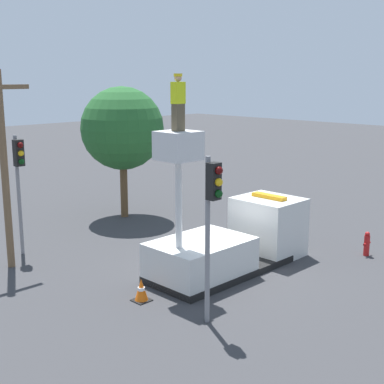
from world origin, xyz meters
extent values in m
plane|color=#38383A|center=(0.00, 0.00, 0.00)|extent=(120.00, 120.00, 0.00)
cube|color=black|center=(0.00, 0.00, 0.12)|extent=(5.46, 2.44, 0.24)
cube|color=silver|center=(-1.03, 0.00, 0.70)|extent=(3.40, 2.38, 1.39)
cube|color=silver|center=(2.73, 0.00, 1.13)|extent=(2.06, 2.38, 2.25)
cube|color=black|center=(3.77, 0.00, 1.58)|extent=(0.03, 2.02, 0.90)
cube|color=orange|center=(2.73, 0.00, 2.32)|extent=(0.36, 1.43, 0.14)
cylinder|color=silver|center=(-2.05, 0.00, 2.87)|extent=(0.22, 0.22, 2.96)
cube|color=silver|center=(-2.05, 0.00, 4.70)|extent=(1.17, 1.17, 0.90)
cube|color=brown|center=(-2.05, 0.00, 5.57)|extent=(0.34, 0.26, 0.84)
cube|color=#D1E519|center=(-2.05, 0.00, 6.32)|extent=(0.40, 0.26, 0.66)
sphere|color=tan|center=(-2.05, 0.00, 6.77)|extent=(0.23, 0.23, 0.23)
cylinder|color=yellow|center=(-2.05, 0.00, 6.86)|extent=(0.26, 0.26, 0.09)
cylinder|color=gray|center=(-3.22, -2.38, 2.37)|extent=(0.14, 0.14, 4.74)
cube|color=black|center=(-3.22, -2.59, 4.09)|extent=(0.34, 0.28, 1.00)
sphere|color=#490707|center=(-3.22, -2.77, 4.40)|extent=(0.22, 0.22, 0.22)
sphere|color=gold|center=(-3.22, -2.77, 4.09)|extent=(0.22, 0.22, 0.22)
sphere|color=#083710|center=(-3.22, -2.77, 3.78)|extent=(0.22, 0.22, 0.22)
cylinder|color=gray|center=(-4.01, 6.85, 2.33)|extent=(0.14, 0.14, 4.66)
cube|color=black|center=(-4.01, 6.64, 4.01)|extent=(0.34, 0.28, 1.00)
sphere|color=#490707|center=(-4.01, 6.45, 4.32)|extent=(0.22, 0.22, 0.22)
sphere|color=gold|center=(-4.01, 6.45, 4.01)|extent=(0.22, 0.22, 0.22)
sphere|color=#083710|center=(-4.01, 6.45, 3.70)|extent=(0.22, 0.22, 0.22)
cylinder|color=red|center=(5.33, -2.81, 0.40)|extent=(0.22, 0.22, 0.81)
sphere|color=red|center=(5.33, -2.81, 0.86)|extent=(0.19, 0.19, 0.19)
cylinder|color=red|center=(5.16, -2.81, 0.49)|extent=(0.12, 0.09, 0.09)
cylinder|color=red|center=(5.50, -2.81, 0.49)|extent=(0.12, 0.09, 0.09)
cube|color=black|center=(-3.61, 0.05, 0.01)|extent=(0.52, 0.52, 0.03)
cone|color=orange|center=(-3.61, 0.05, 0.36)|extent=(0.43, 0.43, 0.72)
cylinder|color=white|center=(-3.61, 0.05, 0.39)|extent=(0.23, 0.23, 0.10)
cylinder|color=brown|center=(2.39, 8.58, 1.49)|extent=(0.36, 0.36, 2.98)
sphere|color=#235B28|center=(2.39, 8.58, 4.38)|extent=(4.00, 4.00, 4.00)
cylinder|color=brown|center=(-5.01, 5.79, 3.53)|extent=(0.26, 0.26, 7.06)
camera|label=1|loc=(-13.46, -12.01, 6.79)|focal=50.00mm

